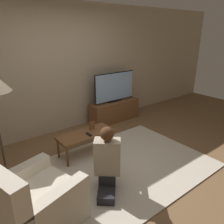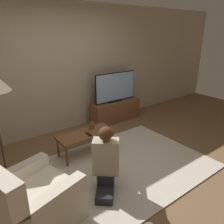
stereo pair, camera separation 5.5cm
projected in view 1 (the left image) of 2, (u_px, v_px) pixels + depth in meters
name	position (u px, v px, depth m)	size (l,w,h in m)	color
ground_plane	(117.00, 170.00, 3.42)	(10.00, 10.00, 0.00)	brown
wall_back	(57.00, 70.00, 4.40)	(10.00, 0.06, 2.60)	tan
rug	(117.00, 169.00, 3.42)	(2.98, 1.96, 0.02)	beige
tv_stand	(115.00, 111.00, 5.23)	(1.24, 0.37, 0.48)	brown
tv	(115.00, 87.00, 5.03)	(1.09, 0.08, 0.68)	black
coffee_table	(86.00, 135.00, 3.75)	(0.98, 0.42, 0.41)	brown
armchair	(33.00, 206.00, 2.33)	(1.03, 1.00, 0.92)	beige
person_kneeling	(107.00, 160.00, 2.86)	(0.68, 0.73, 0.92)	#232328
picture_frame	(92.00, 126.00, 3.84)	(0.11, 0.01, 0.15)	brown
remote	(89.00, 134.00, 3.67)	(0.04, 0.15, 0.02)	black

